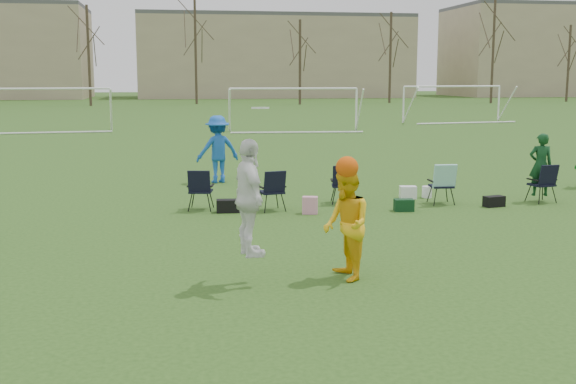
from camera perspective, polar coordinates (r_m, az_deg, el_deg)
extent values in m
plane|color=#274B17|center=(9.91, 9.25, -9.50)|extent=(260.00, 260.00, 0.00)
imported|color=blue|center=(21.45, -5.58, 3.39)|extent=(1.43, 1.04, 1.99)
imported|color=white|center=(10.79, -3.08, -0.48)|extent=(0.62, 1.10, 1.78)
imported|color=yellow|center=(11.21, 4.63, -2.61)|extent=(0.73, 0.90, 1.73)
sphere|color=#DB4E0B|center=(11.06, 4.69, 1.94)|extent=(0.35, 0.35, 0.35)
cylinder|color=white|center=(10.63, -2.19, 6.66)|extent=(0.27, 0.27, 0.03)
imported|color=#103A1B|center=(19.21, 19.33, 2.06)|extent=(0.64, 0.49, 1.58)
cube|color=black|center=(16.85, -4.74, -1.10)|extent=(0.57, 0.34, 0.30)
cube|color=pink|center=(16.61, 1.75, -1.05)|extent=(0.39, 0.30, 0.40)
cube|color=#0D3217|center=(17.17, 9.14, -1.03)|extent=(0.48, 0.33, 0.28)
cube|color=white|center=(18.93, 9.46, -0.02)|extent=(0.46, 0.36, 0.32)
cylinder|color=white|center=(19.14, 10.91, 0.01)|extent=(0.26, 0.26, 0.30)
cube|color=black|center=(18.21, 15.97, -0.71)|extent=(0.55, 0.37, 0.26)
cube|color=black|center=(17.19, -6.91, 0.19)|extent=(0.70, 0.70, 0.96)
cube|color=black|center=(16.96, -1.32, 0.13)|extent=(0.71, 0.71, 0.96)
cube|color=black|center=(18.00, 4.33, 0.63)|extent=(0.69, 0.69, 0.96)
cube|color=black|center=(18.25, 12.02, 0.58)|extent=(0.62, 0.62, 0.96)
cube|color=black|center=(19.18, 19.40, 0.66)|extent=(0.70, 0.70, 0.96)
cylinder|color=white|center=(43.37, -13.81, 6.37)|extent=(0.12, 0.12, 2.40)
cylinder|color=white|center=(43.45, -18.73, 7.74)|extent=(7.28, 0.76, 0.12)
cylinder|color=white|center=(41.32, -4.64, 6.48)|extent=(0.12, 0.12, 2.40)
cylinder|color=white|center=(42.06, 5.42, 6.52)|extent=(0.12, 0.12, 2.40)
cylinder|color=white|center=(41.49, 0.44, 8.18)|extent=(7.29, 0.63, 0.12)
cylinder|color=white|center=(48.92, 9.12, 6.82)|extent=(0.12, 0.12, 2.40)
cylinder|color=white|center=(52.57, 16.31, 6.72)|extent=(0.12, 0.12, 2.40)
cylinder|color=white|center=(50.61, 12.89, 8.14)|extent=(7.25, 1.13, 0.12)
cylinder|color=#382B21|center=(77.81, -15.47, 10.33)|extent=(0.28, 0.28, 10.20)
cylinder|color=#382B21|center=(80.48, -7.31, 10.96)|extent=(0.28, 0.28, 11.40)
cylinder|color=#382B21|center=(78.66, 0.95, 10.20)|extent=(0.28, 0.28, 9.00)
cylinder|color=#382B21|center=(84.22, 8.09, 10.46)|extent=(0.28, 0.28, 10.20)
cylinder|color=#382B21|center=(85.41, 15.90, 10.59)|extent=(0.28, 0.28, 11.40)
cylinder|color=#382B21|center=(93.15, 21.29, 9.44)|extent=(0.28, 0.28, 9.00)
cube|color=tan|center=(105.98, -1.21, 10.49)|extent=(38.00, 16.00, 11.00)
cube|color=tan|center=(119.92, 19.93, 10.28)|extent=(30.00, 16.00, 13.00)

